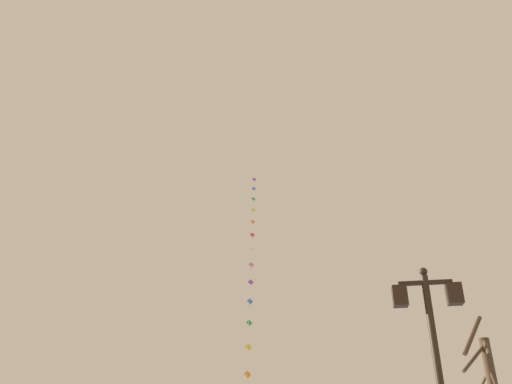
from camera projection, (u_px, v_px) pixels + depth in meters
The scene contains 2 objects.
twin_lantern_lamp_post at pixel (434, 341), 9.52m from camera, with size 1.31×0.28×4.68m.
kite_train at pixel (251, 268), 33.30m from camera, with size 2.77×16.69×22.80m.
Camera 1 is at (1.44, -1.17, 1.55)m, focal length 35.57 mm.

